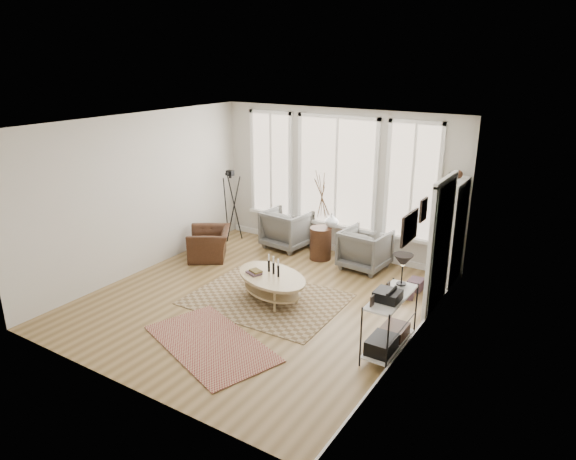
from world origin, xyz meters
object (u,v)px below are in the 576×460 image
Objects in this scene: bookcase at (450,235)px; side_table at (321,217)px; low_shelf at (390,318)px; coffee_table at (271,281)px; armchair_left at (288,229)px; accent_chair at (210,244)px; armchair_right at (365,249)px.

bookcase is 1.14× the size of side_table.
low_shelf is 2.27m from coffee_table.
bookcase reaches higher than armchair_left.
armchair_left reaches higher than accent_chair.
armchair_right is (-1.48, 2.51, -0.13)m from low_shelf.
low_shelf is 2.91m from armchair_right.
coffee_table reaches higher than accent_chair.
bookcase is 1.58× the size of low_shelf.
armchair_right is at bearing -179.63° from bookcase.
low_shelf is 4.28m from armchair_left.
armchair_left is (-1.10, 2.25, 0.06)m from coffee_table.
bookcase reaches higher than armchair_right.
armchair_right reaches higher than coffee_table.
side_table reaches higher than accent_chair.
bookcase is 2.30× the size of armchair_left.
armchair_right is at bearing 120.45° from low_shelf.
coffee_table is at bearing -137.69° from bookcase.
armchair_left is 1.06× the size of armchair_right.
coffee_table is 2.29m from accent_chair.
accent_chair is at bearing -149.48° from side_table.
low_shelf is at bearing 124.75° from armchair_right.
armchair_left is 0.99× the size of accent_chair.
low_shelf reaches higher than coffee_table.
coffee_table is at bearing 122.18° from armchair_left.
armchair_right is at bearing -179.56° from armchair_left.
side_table is 2.28m from accent_chair.
accent_chair is (-4.38, -1.16, -0.66)m from bookcase.
coffee_table is 1.79× the size of accent_chair.
armchair_right is (0.75, 2.06, 0.04)m from coffee_table.
armchair_left is at bearing 177.04° from bookcase.
low_shelf is at bearing 37.98° from accent_chair.
bookcase is 3.14m from coffee_table.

